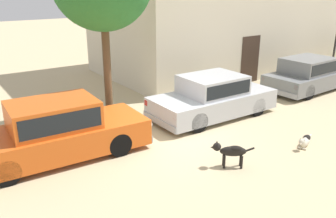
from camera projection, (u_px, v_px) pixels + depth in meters
name	position (u px, v px, depth m)	size (l,w,h in m)	color
ground_plane	(167.00, 142.00, 10.11)	(80.00, 80.00, 0.00)	tan
parked_sedan_nearest	(56.00, 130.00, 8.99)	(4.77, 1.93, 1.52)	#D15619
parked_sedan_second	(213.00, 96.00, 11.87)	(4.45, 1.87, 1.42)	#B2B5BA
parked_sedan_third	(309.00, 74.00, 14.86)	(4.31, 1.91, 1.39)	slate
stray_dog_spotted	(230.00, 151.00, 8.59)	(0.91, 0.70, 0.67)	black
stray_dog_tan	(305.00, 141.00, 9.80)	(1.00, 0.42, 0.36)	beige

